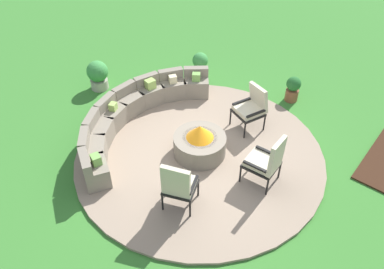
{
  "coord_description": "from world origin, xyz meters",
  "views": [
    {
      "loc": [
        -4.66,
        -3.56,
        5.59
      ],
      "look_at": [
        0.0,
        0.2,
        0.45
      ],
      "focal_mm": 36.67,
      "sensor_mm": 36.0,
      "label": 1
    }
  ],
  "objects_px": {
    "curved_stone_bench": "(134,114)",
    "potted_plant_0": "(293,88)",
    "lounge_chair_back_left": "(252,106)",
    "lounge_chair_front_right": "(267,161)",
    "fire_pit": "(200,143)",
    "potted_plant_1": "(200,64)",
    "lounge_chair_front_left": "(179,184)",
    "potted_plant_2": "(98,74)"
  },
  "relations": [
    {
      "from": "fire_pit",
      "to": "potted_plant_2",
      "type": "relative_size",
      "value": 1.42
    },
    {
      "from": "fire_pit",
      "to": "lounge_chair_front_left",
      "type": "relative_size",
      "value": 0.96
    },
    {
      "from": "fire_pit",
      "to": "potted_plant_2",
      "type": "bearing_deg",
      "value": 84.05
    },
    {
      "from": "potted_plant_0",
      "to": "potted_plant_1",
      "type": "height_order",
      "value": "potted_plant_1"
    },
    {
      "from": "lounge_chair_front_left",
      "to": "potted_plant_0",
      "type": "height_order",
      "value": "lounge_chair_front_left"
    },
    {
      "from": "potted_plant_0",
      "to": "lounge_chair_back_left",
      "type": "bearing_deg",
      "value": 172.36
    },
    {
      "from": "fire_pit",
      "to": "curved_stone_bench",
      "type": "relative_size",
      "value": 0.26
    },
    {
      "from": "lounge_chair_front_left",
      "to": "potted_plant_1",
      "type": "height_order",
      "value": "lounge_chair_front_left"
    },
    {
      "from": "curved_stone_bench",
      "to": "potted_plant_0",
      "type": "height_order",
      "value": "curved_stone_bench"
    },
    {
      "from": "curved_stone_bench",
      "to": "lounge_chair_back_left",
      "type": "relative_size",
      "value": 4.08
    },
    {
      "from": "fire_pit",
      "to": "lounge_chair_front_right",
      "type": "bearing_deg",
      "value": -84.65
    },
    {
      "from": "potted_plant_0",
      "to": "curved_stone_bench",
      "type": "bearing_deg",
      "value": 144.04
    },
    {
      "from": "fire_pit",
      "to": "lounge_chair_front_right",
      "type": "xyz_separation_m",
      "value": [
        0.13,
        -1.43,
        0.28
      ]
    },
    {
      "from": "lounge_chair_front_right",
      "to": "potted_plant_0",
      "type": "xyz_separation_m",
      "value": [
        2.81,
        0.9,
        -0.27
      ]
    },
    {
      "from": "curved_stone_bench",
      "to": "potted_plant_2",
      "type": "distance_m",
      "value": 1.85
    },
    {
      "from": "fire_pit",
      "to": "curved_stone_bench",
      "type": "bearing_deg",
      "value": 95.14
    },
    {
      "from": "curved_stone_bench",
      "to": "lounge_chair_front_left",
      "type": "xyz_separation_m",
      "value": [
        -1.16,
        -2.28,
        0.29
      ]
    },
    {
      "from": "lounge_chair_front_right",
      "to": "lounge_chair_back_left",
      "type": "relative_size",
      "value": 1.08
    },
    {
      "from": "lounge_chair_front_left",
      "to": "potted_plant_1",
      "type": "bearing_deg",
      "value": 101.54
    },
    {
      "from": "fire_pit",
      "to": "curved_stone_bench",
      "type": "height_order",
      "value": "fire_pit"
    },
    {
      "from": "fire_pit",
      "to": "potted_plant_1",
      "type": "bearing_deg",
      "value": 37.84
    },
    {
      "from": "lounge_chair_front_left",
      "to": "potted_plant_2",
      "type": "xyz_separation_m",
      "value": [
        1.68,
        4.06,
        -0.22
      ]
    },
    {
      "from": "lounge_chair_front_right",
      "to": "curved_stone_bench",
      "type": "bearing_deg",
      "value": 91.49
    },
    {
      "from": "potted_plant_2",
      "to": "curved_stone_bench",
      "type": "bearing_deg",
      "value": -106.25
    },
    {
      "from": "curved_stone_bench",
      "to": "lounge_chair_front_left",
      "type": "distance_m",
      "value": 2.58
    },
    {
      "from": "fire_pit",
      "to": "lounge_chair_front_left",
      "type": "height_order",
      "value": "lounge_chair_front_left"
    },
    {
      "from": "lounge_chair_front_left",
      "to": "potted_plant_2",
      "type": "relative_size",
      "value": 1.48
    },
    {
      "from": "potted_plant_2",
      "to": "lounge_chair_back_left",
      "type": "bearing_deg",
      "value": -74.92
    },
    {
      "from": "curved_stone_bench",
      "to": "lounge_chair_front_right",
      "type": "distance_m",
      "value": 3.17
    },
    {
      "from": "curved_stone_bench",
      "to": "potted_plant_0",
      "type": "distance_m",
      "value": 3.82
    },
    {
      "from": "fire_pit",
      "to": "potted_plant_1",
      "type": "relative_size",
      "value": 1.52
    },
    {
      "from": "fire_pit",
      "to": "curved_stone_bench",
      "type": "xyz_separation_m",
      "value": [
        -0.15,
        1.71,
        0.01
      ]
    },
    {
      "from": "lounge_chair_front_right",
      "to": "potted_plant_0",
      "type": "bearing_deg",
      "value": 14.12
    },
    {
      "from": "fire_pit",
      "to": "lounge_chair_back_left",
      "type": "xyz_separation_m",
      "value": [
        1.39,
        -0.32,
        0.26
      ]
    },
    {
      "from": "lounge_chair_front_right",
      "to": "potted_plant_2",
      "type": "xyz_separation_m",
      "value": [
        0.23,
        4.93,
        -0.21
      ]
    },
    {
      "from": "potted_plant_1",
      "to": "potted_plant_0",
      "type": "bearing_deg",
      "value": -76.3
    },
    {
      "from": "potted_plant_2",
      "to": "potted_plant_1",
      "type": "bearing_deg",
      "value": -39.68
    },
    {
      "from": "curved_stone_bench",
      "to": "potted_plant_2",
      "type": "bearing_deg",
      "value": 73.75
    },
    {
      "from": "lounge_chair_back_left",
      "to": "potted_plant_0",
      "type": "distance_m",
      "value": 1.58
    },
    {
      "from": "curved_stone_bench",
      "to": "potted_plant_1",
      "type": "height_order",
      "value": "curved_stone_bench"
    },
    {
      "from": "curved_stone_bench",
      "to": "lounge_chair_front_right",
      "type": "xyz_separation_m",
      "value": [
        0.29,
        -3.15,
        0.27
      ]
    },
    {
      "from": "potted_plant_1",
      "to": "lounge_chair_front_left",
      "type": "bearing_deg",
      "value": -146.84
    }
  ]
}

